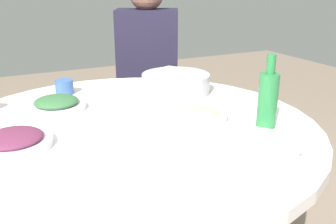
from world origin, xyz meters
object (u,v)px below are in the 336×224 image
soup_bowl (250,153)px  dish_noodles (197,114)px  dish_greens (57,104)px  tea_cup_far (64,87)px  round_dining_table (132,147)px  stool_for_diner_left (149,144)px  green_bottle (268,98)px  dish_eggplant (13,141)px  rice_bowl (176,83)px  diner_left (148,57)px

soup_bowl → dish_noodles: 0.35m
dish_greens → dish_noodles: (0.42, -0.32, -0.00)m
soup_bowl → tea_cup_far: 0.91m
round_dining_table → stool_for_diner_left: round_dining_table is taller
soup_bowl → tea_cup_far: (-0.32, 0.86, 0.00)m
green_bottle → tea_cup_far: (-0.52, 0.67, -0.07)m
round_dining_table → dish_noodles: 0.25m
dish_eggplant → stool_for_diner_left: bearing=47.4°
round_dining_table → green_bottle: bearing=-28.2°
soup_bowl → round_dining_table: bearing=115.3°
rice_bowl → dish_noodles: size_ratio=1.34×
round_dining_table → dish_greens: bearing=126.2°
soup_bowl → stool_for_diner_left: (0.23, 1.25, -0.53)m
dish_eggplant → green_bottle: bearing=-14.3°
soup_bowl → green_bottle: green_bottle is taller
rice_bowl → tea_cup_far: 0.47m
dish_eggplant → stool_for_diner_left: (0.80, 0.87, -0.52)m
dish_eggplant → stool_for_diner_left: size_ratio=0.50×
round_dining_table → soup_bowl: size_ratio=5.05×
dish_eggplant → rice_bowl: bearing=22.8°
round_dining_table → stool_for_diner_left: 1.04m
tea_cup_far → dish_greens: bearing=-109.8°
dish_noodles → stool_for_diner_left: dish_noodles is taller
dish_noodles → tea_cup_far: (-0.35, 0.51, 0.01)m
stool_for_diner_left → diner_left: size_ratio=0.59×
soup_bowl → green_bottle: bearing=41.8°
diner_left → stool_for_diner_left: bearing=0.0°
tea_cup_far → soup_bowl: bearing=-69.8°
tea_cup_far → round_dining_table: bearing=-74.6°
soup_bowl → dish_eggplant: size_ratio=1.12×
diner_left → green_bottle: bearing=-91.4°
round_dining_table → diner_left: bearing=63.4°
soup_bowl → diner_left: (0.23, 1.25, 0.02)m
soup_bowl → green_bottle: size_ratio=1.04×
dish_noodles → stool_for_diner_left: (0.20, 0.90, -0.52)m
dish_eggplant → diner_left: diner_left is taller
soup_bowl → dish_eggplant: 0.68m
tea_cup_far → dish_noodles: bearing=-55.4°
stool_for_diner_left → green_bottle: bearing=-91.4°
soup_bowl → diner_left: diner_left is taller
diner_left → dish_greens: bearing=-136.8°
round_dining_table → dish_eggplant: 0.39m
tea_cup_far → diner_left: diner_left is taller
green_bottle → dish_greens: bearing=141.0°
soup_bowl → rice_bowl: bearing=80.0°
round_dining_table → rice_bowl: bearing=41.1°
round_dining_table → soup_bowl: (0.19, -0.40, 0.11)m
tea_cup_far → dish_eggplant: bearing=-117.4°
round_dining_table → tea_cup_far: 0.49m
rice_bowl → soup_bowl: 0.68m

